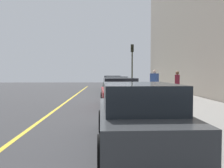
{
  "coord_description": "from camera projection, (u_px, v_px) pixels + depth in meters",
  "views": [
    {
      "loc": [
        -16.97,
        0.81,
        1.74
      ],
      "look_at": [
        0.19,
        0.31,
        0.96
      ],
      "focal_mm": 37.32,
      "sensor_mm": 36.0,
      "label": 1
    }
  ],
  "objects": [
    {
      "name": "pedestrian_burgundy_coat",
      "position": [
        177.0,
        84.0,
        14.67
      ],
      "size": [
        0.54,
        0.56,
        1.74
      ],
      "color": "black",
      "rests_on": "sidewalk"
    },
    {
      "name": "parked_car_charcoal",
      "position": [
        138.0,
        115.0,
        5.54
      ],
      "size": [
        4.47,
        1.96,
        1.51
      ],
      "color": "black",
      "rests_on": "ground"
    },
    {
      "name": "ground_plane",
      "position": [
        116.0,
        97.0,
        17.04
      ],
      "size": [
        56.0,
        56.0,
        0.0
      ],
      "primitive_type": "plane",
      "color": "#333335"
    },
    {
      "name": "pedestrian_blue_coat",
      "position": [
        154.0,
        83.0,
        15.39
      ],
      "size": [
        0.57,
        0.57,
        1.83
      ],
      "color": "black",
      "rests_on": "sidewalk"
    },
    {
      "name": "lane_stripe_centre",
      "position": [
        72.0,
        97.0,
        16.95
      ],
      "size": [
        28.0,
        0.14,
        0.01
      ],
      "primitive_type": "cube",
      "color": "gold",
      "rests_on": "ground"
    },
    {
      "name": "parked_car_red",
      "position": [
        119.0,
        92.0,
        12.21
      ],
      "size": [
        4.38,
        2.01,
        1.51
      ],
      "color": "black",
      "rests_on": "ground"
    },
    {
      "name": "parked_car_green",
      "position": [
        112.0,
        83.0,
        24.25
      ],
      "size": [
        4.74,
        1.94,
        1.51
      ],
      "color": "black",
      "rests_on": "ground"
    },
    {
      "name": "sidewalk",
      "position": [
        161.0,
        96.0,
        17.14
      ],
      "size": [
        28.0,
        4.6,
        0.15
      ],
      "primitive_type": "cube",
      "color": "gray",
      "rests_on": "ground"
    },
    {
      "name": "traffic_light_pole",
      "position": [
        132.0,
        59.0,
        21.77
      ],
      "size": [
        0.35,
        0.26,
        4.29
      ],
      "color": "#2D2D19",
      "rests_on": "sidewalk"
    },
    {
      "name": "parked_car_black",
      "position": [
        116.0,
        86.0,
        17.69
      ],
      "size": [
        4.54,
        1.91,
        1.51
      ],
      "color": "black",
      "rests_on": "ground"
    }
  ]
}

